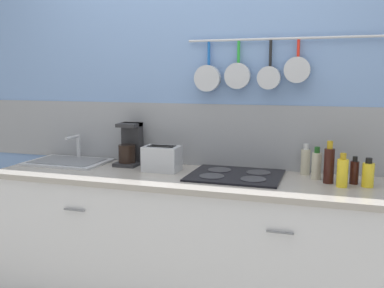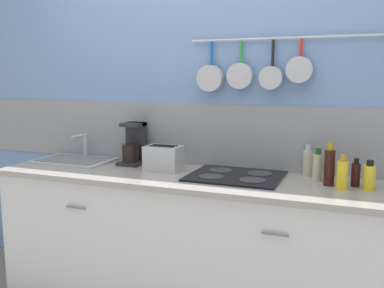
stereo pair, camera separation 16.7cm
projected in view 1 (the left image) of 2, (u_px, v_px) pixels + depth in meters
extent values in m
cube|color=#7293C6|center=(203.00, 104.00, 2.89)|extent=(7.20, 0.06, 2.60)
cube|color=gray|center=(203.00, 134.00, 2.92)|extent=(7.20, 0.07, 0.42)
cylinder|color=#B7BABF|center=(289.00, 38.00, 2.61)|extent=(1.29, 0.02, 0.02)
cylinder|color=#1959B2|center=(209.00, 54.00, 2.78)|extent=(0.02, 0.02, 0.15)
cylinder|color=#B7BABF|center=(208.00, 78.00, 2.77)|extent=(0.17, 0.06, 0.17)
cylinder|color=green|center=(239.00, 52.00, 2.72)|extent=(0.02, 0.02, 0.14)
cylinder|color=#B7BABF|center=(238.00, 76.00, 2.72)|extent=(0.16, 0.04, 0.16)
cylinder|color=black|center=(271.00, 53.00, 2.66)|extent=(0.02, 0.02, 0.16)
cylinder|color=#B7BABF|center=(269.00, 78.00, 2.65)|extent=(0.14, 0.07, 0.14)
cylinder|color=red|center=(298.00, 48.00, 2.60)|extent=(0.02, 0.02, 0.10)
cylinder|color=#B7BABF|center=(297.00, 70.00, 2.59)|extent=(0.16, 0.06, 0.16)
cube|color=silver|center=(187.00, 246.00, 2.70)|extent=(2.42, 0.59, 0.85)
cylinder|color=slate|center=(74.00, 210.00, 2.55)|extent=(0.14, 0.01, 0.01)
cylinder|color=slate|center=(280.00, 232.00, 2.18)|extent=(0.14, 0.01, 0.01)
cube|color=#A59E93|center=(187.00, 178.00, 2.63)|extent=(2.46, 0.63, 0.03)
cube|color=#B7BABF|center=(68.00, 162.00, 3.00)|extent=(0.54, 0.38, 0.01)
cube|color=slate|center=(68.00, 161.00, 3.00)|extent=(0.46, 0.30, 0.00)
cylinder|color=#B7BABF|center=(78.00, 147.00, 3.12)|extent=(0.03, 0.03, 0.18)
cylinder|color=#B7BABF|center=(72.00, 137.00, 3.04)|extent=(0.02, 0.15, 0.02)
cube|color=#262628|center=(129.00, 163.00, 2.93)|extent=(0.15, 0.19, 0.02)
cube|color=#262628|center=(132.00, 143.00, 2.97)|extent=(0.14, 0.07, 0.29)
cylinder|color=black|center=(127.00, 154.00, 2.90)|extent=(0.11, 0.11, 0.12)
cube|color=#262628|center=(129.00, 125.00, 2.91)|extent=(0.14, 0.14, 0.02)
cube|color=#B7BABF|center=(162.00, 159.00, 2.74)|extent=(0.23, 0.16, 0.16)
cube|color=black|center=(160.00, 147.00, 2.70)|extent=(0.17, 0.03, 0.00)
cube|color=black|center=(163.00, 145.00, 2.75)|extent=(0.17, 0.03, 0.00)
cube|color=black|center=(144.00, 153.00, 2.77)|extent=(0.02, 0.02, 0.02)
cube|color=black|center=(236.00, 175.00, 2.60)|extent=(0.55, 0.46, 0.01)
cylinder|color=#38383D|center=(212.00, 176.00, 2.55)|extent=(0.15, 0.15, 0.00)
cylinder|color=#38383D|center=(253.00, 179.00, 2.47)|extent=(0.15, 0.15, 0.00)
cylinder|color=#38383D|center=(220.00, 170.00, 2.72)|extent=(0.15, 0.15, 0.00)
cylinder|color=#38383D|center=(259.00, 172.00, 2.65)|extent=(0.15, 0.15, 0.00)
cylinder|color=#BFB799|center=(305.00, 162.00, 2.64)|extent=(0.06, 0.06, 0.16)
cylinder|color=beige|center=(306.00, 147.00, 2.62)|extent=(0.03, 0.03, 0.03)
cylinder|color=#BFB799|center=(316.00, 166.00, 2.52)|extent=(0.06, 0.06, 0.16)
cylinder|color=#194C19|center=(317.00, 150.00, 2.50)|extent=(0.03, 0.03, 0.03)
cylinder|color=#33140F|center=(329.00, 166.00, 2.42)|extent=(0.06, 0.06, 0.20)
cylinder|color=#B28C19|center=(330.00, 145.00, 2.40)|extent=(0.03, 0.03, 0.04)
cylinder|color=yellow|center=(342.00, 173.00, 2.34)|extent=(0.06, 0.06, 0.15)
cylinder|color=#B28C19|center=(343.00, 156.00, 2.32)|extent=(0.03, 0.03, 0.03)
cylinder|color=#33140F|center=(354.00, 173.00, 2.41)|extent=(0.05, 0.05, 0.13)
cylinder|color=black|center=(355.00, 159.00, 2.40)|extent=(0.03, 0.03, 0.03)
cylinder|color=yellow|center=(368.00, 175.00, 2.34)|extent=(0.06, 0.06, 0.13)
cylinder|color=black|center=(369.00, 161.00, 2.33)|extent=(0.04, 0.04, 0.03)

